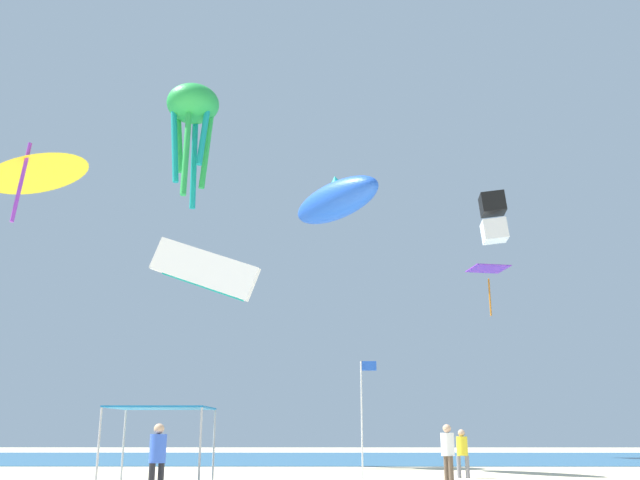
{
  "coord_description": "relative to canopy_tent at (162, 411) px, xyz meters",
  "views": [
    {
      "loc": [
        0.06,
        -19.12,
        1.65
      ],
      "look_at": [
        -0.09,
        9.73,
        9.66
      ],
      "focal_mm": 38.68,
      "sensor_mm": 36.0,
      "label": 1
    }
  ],
  "objects": [
    {
      "name": "kite_octopus_green",
      "position": [
        -1.92,
        11.55,
        16.53
      ],
      "size": [
        3.99,
        3.99,
        6.81
      ],
      "rotation": [
        0.0,
        0.0,
        2.57
      ],
      "color": "green"
    },
    {
      "name": "kite_box_black",
      "position": [
        13.72,
        9.23,
        9.52
      ],
      "size": [
        1.33,
        1.25,
        2.51
      ],
      "rotation": [
        0.0,
        0.0,
        4.62
      ],
      "color": "black"
    },
    {
      "name": "person_central",
      "position": [
        10.42,
        3.21,
        -1.28
      ],
      "size": [
        0.45,
        0.41,
        1.71
      ],
      "rotation": [
        0.0,
        0.0,
        6.1
      ],
      "color": "slate",
      "rests_on": "ground"
    },
    {
      "name": "kite_parafoil_white",
      "position": [
        1.17,
        0.04,
        4.77
      ],
      "size": [
        4.04,
        1.16,
        2.48
      ],
      "rotation": [
        0.0,
        0.0,
        6.04
      ],
      "color": "white"
    },
    {
      "name": "kite_diamond_purple",
      "position": [
        16.52,
        22.41,
        9.83
      ],
      "size": [
        2.71,
        2.71,
        3.27
      ],
      "rotation": [
        0.0,
        0.0,
        1.72
      ],
      "color": "purple"
    },
    {
      "name": "kite_delta_yellow",
      "position": [
        -5.13,
        0.04,
        8.62
      ],
      "size": [
        4.22,
        4.2,
        3.44
      ],
      "rotation": [
        0.0,
        0.0,
        1.74
      ],
      "color": "yellow"
    },
    {
      "name": "ocean_strip",
      "position": [
        5.26,
        22.24,
        -2.27
      ],
      "size": [
        110.0,
        21.77,
        0.03
      ],
      "primitive_type": "cube",
      "color": "#28608C",
      "rests_on": "ground"
    },
    {
      "name": "banner_flag",
      "position": [
        6.79,
        2.89,
        0.19
      ],
      "size": [
        0.61,
        0.06,
        4.18
      ],
      "color": "silver",
      "rests_on": "ground"
    },
    {
      "name": "person_leftmost",
      "position": [
        9.45,
        0.68,
        -1.19
      ],
      "size": [
        0.44,
        0.49,
        1.87
      ],
      "rotation": [
        0.0,
        0.0,
        1.85
      ],
      "color": "brown",
      "rests_on": "ground"
    },
    {
      "name": "person_near_tent",
      "position": [
        0.94,
        -4.28,
        -1.21
      ],
      "size": [
        0.44,
        0.44,
        1.84
      ],
      "rotation": [
        0.0,
        0.0,
        1.01
      ],
      "color": "black",
      "rests_on": "ground"
    },
    {
      "name": "canopy_tent",
      "position": [
        0.0,
        0.0,
        0.0
      ],
      "size": [
        3.18,
        2.78,
        2.41
      ],
      "color": "#B2B2B7",
      "rests_on": "ground"
    },
    {
      "name": "kite_inflatable_blue",
      "position": [
        5.9,
        7.0,
        9.67
      ],
      "size": [
        5.04,
        5.94,
        2.31
      ],
      "rotation": [
        0.0,
        0.0,
        2.19
      ],
      "color": "blue"
    }
  ]
}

